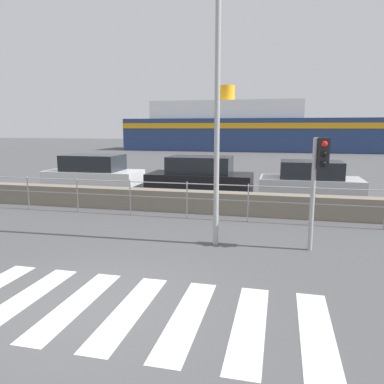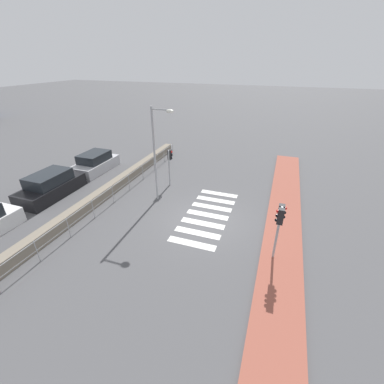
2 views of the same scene
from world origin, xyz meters
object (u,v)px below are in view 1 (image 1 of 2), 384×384
traffic_light_far (319,169)px  parked_car_silver (310,182)px  streetlamp (215,88)px  parked_car_black (200,178)px  parked_car_white (94,175)px  ferry_boat (252,130)px

traffic_light_far → parked_car_silver: bearing=87.1°
streetlamp → parked_car_black: bearing=104.7°
traffic_light_far → parked_car_white: (-8.88, 6.55, -1.19)m
streetlamp → ferry_boat: bearing=93.2°
parked_car_black → parked_car_silver: (4.37, -0.00, -0.04)m
traffic_light_far → ferry_boat: (-4.29, 36.58, 0.61)m
ferry_boat → parked_car_white: bearing=-98.7°
traffic_light_far → parked_car_black: size_ratio=0.59×
traffic_light_far → parked_car_black: traffic_light_far is taller
parked_car_silver → parked_car_white: bearing=180.0°
parked_car_white → parked_car_silver: 9.20m
streetlamp → parked_car_silver: (2.57, 6.90, -2.94)m
ferry_boat → parked_car_silver: bearing=-81.3°
traffic_light_far → ferry_boat: size_ratio=0.08×
traffic_light_far → parked_car_silver: 6.67m
streetlamp → parked_car_black: streetlamp is taller
ferry_boat → parked_car_black: (0.24, -30.04, -1.79)m
ferry_boat → parked_car_silver: size_ratio=8.19×
ferry_boat → parked_car_silver: ferry_boat is taller
parked_car_silver → parked_car_black: bearing=180.0°
parked_car_white → parked_car_silver: parked_car_white is taller
ferry_boat → parked_car_black: bearing=-89.5°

